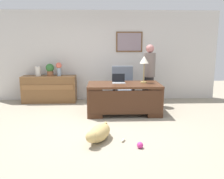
{
  "coord_description": "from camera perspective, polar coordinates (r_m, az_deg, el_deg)",
  "views": [
    {
      "loc": [
        -0.03,
        -4.72,
        1.75
      ],
      "look_at": [
        0.17,
        0.3,
        0.75
      ],
      "focal_mm": 37.82,
      "sensor_mm": 36.0,
      "label": 1
    }
  ],
  "objects": [
    {
      "name": "back_wall",
      "position": [
        7.33,
        -2.0,
        8.14
      ],
      "size": [
        7.0,
        0.16,
        2.7
      ],
      "color": "silver",
      "rests_on": "ground_plane"
    },
    {
      "name": "credenza",
      "position": [
        7.27,
        -14.86,
        0.13
      ],
      "size": [
        1.57,
        0.5,
        0.79
      ],
      "color": "brown",
      "rests_on": "ground_plane"
    },
    {
      "name": "armchair",
      "position": [
        6.71,
        2.6,
        0.4
      ],
      "size": [
        0.6,
        0.59,
        1.09
      ],
      "color": "slate",
      "rests_on": "ground_plane"
    },
    {
      "name": "dog_toy_ball",
      "position": [
        4.11,
        6.79,
        -13.21
      ],
      "size": [
        0.11,
        0.11,
        0.11
      ],
      "primitive_type": "sphere",
      "color": "#D8338C",
      "rests_on": "ground_plane"
    },
    {
      "name": "dog_lying",
      "position": [
        4.3,
        -3.23,
        -10.51
      ],
      "size": [
        0.54,
        0.74,
        0.3
      ],
      "color": "tan",
      "rests_on": "ground_plane"
    },
    {
      "name": "ground_plane",
      "position": [
        5.03,
        -1.81,
        -9.1
      ],
      "size": [
        12.0,
        12.0,
        0.0
      ],
      "primitive_type": "plane",
      "color": "#9E937F"
    },
    {
      "name": "vase_empty",
      "position": [
        7.27,
        -17.43,
        4.25
      ],
      "size": [
        0.16,
        0.16,
        0.28
      ],
      "primitive_type": "cylinder",
      "color": "silver",
      "rests_on": "credenza"
    },
    {
      "name": "desk_lamp",
      "position": [
        5.96,
        7.78,
        6.73
      ],
      "size": [
        0.22,
        0.22,
        0.67
      ],
      "color": "#9E8447",
      "rests_on": "desk"
    },
    {
      "name": "laptop",
      "position": [
        5.92,
        1.59,
        2.15
      ],
      "size": [
        0.32,
        0.22,
        0.22
      ],
      "color": "#B2B5BA",
      "rests_on": "desk"
    },
    {
      "name": "dog_toy_bone",
      "position": [
        4.35,
        2.74,
        -12.09
      ],
      "size": [
        0.1,
        0.15,
        0.05
      ],
      "primitive_type": "ellipsoid",
      "rotation": [
        0.0,
        0.0,
        4.28
      ],
      "color": "beige",
      "rests_on": "ground_plane"
    },
    {
      "name": "vase_with_flowers",
      "position": [
        7.12,
        -12.72,
        5.11
      ],
      "size": [
        0.17,
        0.17,
        0.39
      ],
      "color": "#94AABF",
      "rests_on": "credenza"
    },
    {
      "name": "potted_plant",
      "position": [
        7.18,
        -14.77,
        4.77
      ],
      "size": [
        0.24,
        0.24,
        0.36
      ],
      "color": "brown",
      "rests_on": "credenza"
    },
    {
      "name": "person_standing",
      "position": [
        6.68,
        8.99,
        3.64
      ],
      "size": [
        0.32,
        0.32,
        1.7
      ],
      "color": "#262323",
      "rests_on": "ground_plane"
    },
    {
      "name": "desk",
      "position": [
        5.86,
        2.91,
        -1.95
      ],
      "size": [
        1.79,
        0.94,
        0.76
      ],
      "color": "#4C2B19",
      "rests_on": "ground_plane"
    }
  ]
}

